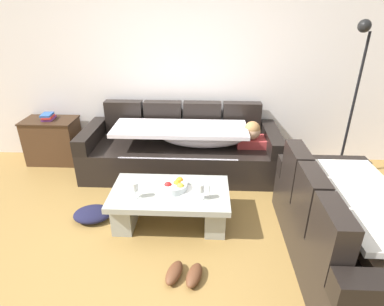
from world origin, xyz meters
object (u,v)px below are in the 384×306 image
object	(u,v)px
couch_near_window	(347,230)
wine_glass_near_left	(135,187)
couch_along_wall	(184,149)
fruit_bowl	(174,186)
wine_glass_near_right	(201,189)
floor_lamp	(353,95)
book_stack_on_cabinet	(48,117)
side_cabinet	(53,141)
crumpled_garment	(93,214)
coffee_table	(170,202)
open_magazine	(195,191)
pair_of_shoes	(184,274)

from	to	relation	value
couch_near_window	wine_glass_near_left	distance (m)	1.95
couch_along_wall	fruit_bowl	world-z (taller)	couch_along_wall
wine_glass_near_right	floor_lamp	bearing A→B (deg)	33.76
wine_glass_near_right	book_stack_on_cabinet	xyz separation A→B (m)	(-2.15, 1.47, 0.18)
side_cabinet	crumpled_garment	distance (m)	1.68
crumpled_garment	couch_near_window	bearing A→B (deg)	-11.37
coffee_table	floor_lamp	bearing A→B (deg)	26.90
fruit_bowl	open_magazine	world-z (taller)	fruit_bowl
book_stack_on_cabinet	pair_of_shoes	world-z (taller)	book_stack_on_cabinet
pair_of_shoes	crumpled_garment	xyz separation A→B (m)	(-1.04, 0.76, 0.01)
couch_along_wall	pair_of_shoes	world-z (taller)	couch_along_wall
coffee_table	floor_lamp	xyz separation A→B (m)	(2.10, 1.06, 0.88)
open_magazine	pair_of_shoes	distance (m)	0.84
coffee_table	floor_lamp	distance (m)	2.51
coffee_table	fruit_bowl	world-z (taller)	fruit_bowl
wine_glass_near_left	floor_lamp	size ratio (longest dim) A/B	0.09
fruit_bowl	open_magazine	bearing A→B (deg)	-8.30
open_magazine	side_cabinet	distance (m)	2.48
couch_near_window	wine_glass_near_right	world-z (taller)	couch_near_window
pair_of_shoes	crumpled_garment	distance (m)	1.29
couch_near_window	floor_lamp	size ratio (longest dim) A/B	0.92
pair_of_shoes	open_magazine	bearing A→B (deg)	85.13
crumpled_garment	floor_lamp	bearing A→B (deg)	19.81
couch_along_wall	fruit_bowl	xyz separation A→B (m)	(-0.03, -1.08, 0.09)
wine_glass_near_left	couch_near_window	bearing A→B (deg)	-10.55
book_stack_on_cabinet	coffee_table	bearing A→B (deg)	-36.24
couch_along_wall	crumpled_garment	bearing A→B (deg)	-129.37
fruit_bowl	wine_glass_near_right	size ratio (longest dim) A/B	1.69
fruit_bowl	wine_glass_near_left	size ratio (longest dim) A/B	1.69
book_stack_on_cabinet	open_magazine	bearing A→B (deg)	-32.67
floor_lamp	pair_of_shoes	world-z (taller)	floor_lamp
floor_lamp	pair_of_shoes	bearing A→B (deg)	-136.25
side_cabinet	book_stack_on_cabinet	world-z (taller)	book_stack_on_cabinet
floor_lamp	side_cabinet	bearing A→B (deg)	175.94
couch_near_window	book_stack_on_cabinet	size ratio (longest dim) A/B	7.63
fruit_bowl	book_stack_on_cabinet	xyz separation A→B (m)	(-1.88, 1.31, 0.26)
pair_of_shoes	fruit_bowl	bearing A→B (deg)	100.73
couch_near_window	book_stack_on_cabinet	world-z (taller)	couch_near_window
coffee_table	wine_glass_near_right	size ratio (longest dim) A/B	7.23
coffee_table	side_cabinet	xyz separation A→B (m)	(-1.83, 1.34, 0.08)
coffee_table	wine_glass_near_right	xyz separation A→B (m)	(0.31, -0.13, 0.26)
wine_glass_near_left	pair_of_shoes	world-z (taller)	wine_glass_near_left
fruit_bowl	crumpled_garment	bearing A→B (deg)	-178.09
floor_lamp	open_magazine	bearing A→B (deg)	-150.01
fruit_bowl	book_stack_on_cabinet	bearing A→B (deg)	145.10
couch_near_window	pair_of_shoes	distance (m)	1.45
wine_glass_near_right	book_stack_on_cabinet	bearing A→B (deg)	145.56
wine_glass_near_right	floor_lamp	distance (m)	2.23
wine_glass_near_left	wine_glass_near_right	xyz separation A→B (m)	(0.64, -0.00, 0.00)
couch_near_window	book_stack_on_cabinet	distance (m)	3.89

